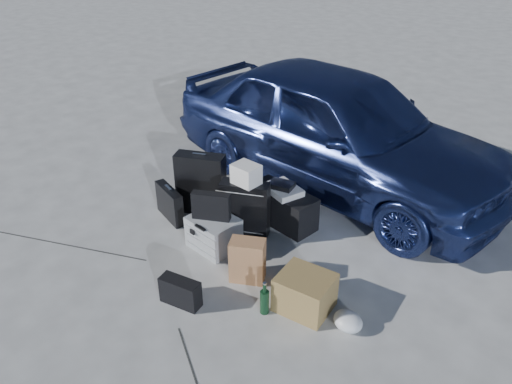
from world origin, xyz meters
TOP-DOWN VIEW (x-y plane):
  - ground at (0.00, 0.00)m, footprint 60.00×60.00m
  - car at (0.12, 2.34)m, footprint 4.61×2.44m
  - pelican_case at (-0.24, 0.35)m, footprint 0.54×0.47m
  - laptop_bag at (-0.26, 0.35)m, footprint 0.40×0.24m
  - briefcase at (-1.00, 0.50)m, footprint 0.50×0.29m
  - suitcase_left at (-0.80, 0.83)m, footprint 0.59×0.38m
  - suitcase_right at (-0.12, 0.75)m, footprint 0.55×0.36m
  - white_carton at (-0.11, 0.76)m, footprint 0.29×0.25m
  - duffel_bag at (0.10, 1.16)m, footprint 0.85×0.50m
  - flat_box_white at (0.11, 1.14)m, footprint 0.49×0.43m
  - flat_box_black at (0.10, 1.13)m, footprint 0.28×0.22m
  - kraft_bag at (0.35, 0.13)m, footprint 0.38×0.31m
  - cardboard_box at (0.99, 0.09)m, footprint 0.47×0.42m
  - plastic_bag at (1.42, 0.08)m, footprint 0.33×0.31m
  - messenger_bag at (0.05, -0.49)m, footprint 0.39×0.19m
  - green_bottle at (0.74, -0.16)m, footprint 0.10×0.10m

SIDE VIEW (x-z plane):
  - ground at x=0.00m, z-range 0.00..0.00m
  - plastic_bag at x=1.42m, z-range 0.00..0.15m
  - messenger_bag at x=0.05m, z-range 0.00..0.26m
  - green_bottle at x=0.74m, z-range 0.00..0.32m
  - cardboard_box at x=0.99m, z-range 0.00..0.34m
  - pelican_case at x=-0.24m, z-range 0.00..0.35m
  - briefcase at x=-1.00m, z-range 0.00..0.39m
  - duffel_bag at x=0.10m, z-range 0.00..0.40m
  - kraft_bag at x=0.35m, z-range 0.00..0.43m
  - suitcase_right at x=-0.12m, z-range 0.00..0.62m
  - suitcase_left at x=-0.80m, z-range 0.00..0.72m
  - flat_box_white at x=0.11m, z-range 0.40..0.47m
  - laptop_bag at x=-0.26m, z-range 0.35..0.64m
  - flat_box_black at x=0.10m, z-range 0.47..0.52m
  - white_carton at x=-0.11m, z-range 0.62..0.83m
  - car at x=0.12m, z-range 0.00..1.50m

